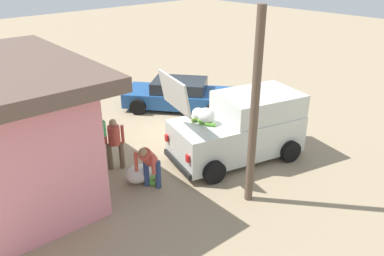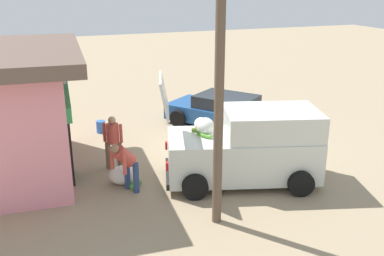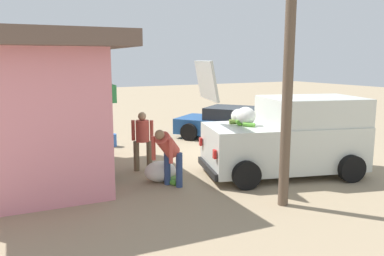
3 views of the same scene
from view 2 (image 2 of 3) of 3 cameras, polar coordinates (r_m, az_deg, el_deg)
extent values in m
plane|color=#9E896B|center=(14.16, 3.54, -2.23)|extent=(60.00, 60.00, 0.00)
cube|color=pink|center=(12.56, -23.13, 0.95)|extent=(4.78, 3.37, 3.11)
cube|color=green|center=(12.30, -16.04, 4.42)|extent=(4.37, 0.38, 0.36)
cube|color=black|center=(11.85, -15.56, -2.05)|extent=(0.90, 0.11, 2.00)
cube|color=white|center=(13.22, -16.37, 6.75)|extent=(1.50, 0.15, 0.60)
cube|color=silver|center=(11.54, 6.53, -3.53)|extent=(2.78, 4.19, 1.08)
cube|color=silver|center=(11.39, 10.31, 0.69)|extent=(2.31, 2.77, 0.68)
cube|color=black|center=(11.73, 15.71, 0.64)|extent=(1.48, 0.50, 0.51)
cube|color=silver|center=(10.83, -3.66, 4.34)|extent=(1.60, 0.67, 0.91)
ellipsoid|color=silver|center=(11.57, 1.21, 0.48)|extent=(0.44, 0.37, 0.37)
ellipsoid|color=silver|center=(11.29, 1.79, 0.22)|extent=(0.54, 0.45, 0.45)
cylinder|color=#569E30|center=(11.39, 0.97, -0.42)|extent=(0.31, 0.24, 0.14)
cylinder|color=#6DA941|center=(11.67, 1.85, 0.10)|extent=(0.31, 0.33, 0.16)
cylinder|color=#61B338|center=(11.10, 1.85, -1.05)|extent=(0.30, 0.25, 0.10)
cylinder|color=olive|center=(11.54, 0.59, -0.22)|extent=(0.20, 0.29, 0.12)
cube|color=black|center=(11.55, -3.22, -5.91)|extent=(1.65, 0.55, 0.16)
cube|color=red|center=(10.70, -3.27, -4.97)|extent=(0.15, 0.10, 0.20)
cube|color=red|center=(11.99, -3.37, -2.28)|extent=(0.15, 0.10, 0.20)
cylinder|color=black|center=(11.17, 13.99, -7.03)|extent=(0.39, 0.68, 0.65)
cylinder|color=black|center=(12.84, 11.46, -3.32)|extent=(0.39, 0.68, 0.65)
cylinder|color=black|center=(10.68, 0.40, -7.67)|extent=(0.39, 0.68, 0.65)
cylinder|color=black|center=(12.42, -0.27, -3.70)|extent=(0.39, 0.68, 0.65)
cube|color=#1E4C8C|center=(15.79, 4.45, 1.73)|extent=(4.43, 3.97, 0.56)
cube|color=#1E2328|center=(15.65, 4.50, 3.47)|extent=(2.55, 2.45, 0.44)
cylinder|color=black|center=(14.45, 7.82, -0.64)|extent=(0.62, 0.55, 0.61)
cylinder|color=black|center=(16.07, 10.58, 1.24)|extent=(0.62, 0.55, 0.61)
cylinder|color=black|center=(15.79, -1.81, 1.24)|extent=(0.62, 0.55, 0.61)
cylinder|color=black|center=(17.28, 1.60, 2.82)|extent=(0.62, 0.55, 0.61)
cylinder|color=#726047|center=(12.42, -9.38, -3.65)|extent=(0.15, 0.15, 0.78)
cylinder|color=#726047|center=(12.54, -10.84, -3.51)|extent=(0.15, 0.15, 0.78)
cylinder|color=#CC4C3F|center=(12.24, -10.29, -0.70)|extent=(0.47, 0.47, 0.55)
sphere|color=tan|center=(12.12, -10.39, 1.00)|extent=(0.21, 0.21, 0.21)
cylinder|color=#CC4C3F|center=(12.15, -9.24, -0.71)|extent=(0.09, 0.09, 0.52)
cylinder|color=#CC4C3F|center=(12.32, -11.33, -0.56)|extent=(0.09, 0.09, 0.52)
cylinder|color=navy|center=(11.05, -7.29, -6.45)|extent=(0.15, 0.15, 0.80)
cylinder|color=navy|center=(11.29, -8.43, -5.94)|extent=(0.15, 0.15, 0.80)
cylinder|color=#CC4C3F|center=(10.81, -8.81, -3.65)|extent=(0.60, 0.72, 0.64)
sphere|color=#8C6647|center=(10.55, -10.03, -2.68)|extent=(0.22, 0.22, 0.22)
cylinder|color=#CC4C3F|center=(10.55, -8.78, -4.64)|extent=(0.09, 0.09, 0.54)
cylinder|color=#CC4C3F|center=(10.90, -10.40, -3.94)|extent=(0.09, 0.09, 0.54)
ellipsoid|color=silver|center=(11.60, -8.95, -6.06)|extent=(0.70, 0.84, 0.49)
cylinder|color=#5D9340|center=(11.54, -7.34, -7.07)|extent=(0.18, 0.28, 0.16)
cylinder|color=#508E45|center=(11.84, -7.75, -6.50)|extent=(0.31, 0.14, 0.11)
cylinder|color=#56B037|center=(11.39, -7.87, -7.58)|extent=(0.32, 0.21, 0.11)
cylinder|color=#578E41|center=(11.68, -8.01, -6.83)|extent=(0.30, 0.29, 0.13)
cylinder|color=blue|center=(15.55, -11.78, 0.17)|extent=(0.32, 0.32, 0.42)
cylinder|color=brown|center=(8.96, 3.47, 1.18)|extent=(0.20, 0.20, 4.76)
camera|label=1|loc=(4.31, -71.77, 14.59)|focal=35.95mm
camera|label=3|loc=(3.49, -47.94, -28.66)|focal=36.63mm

